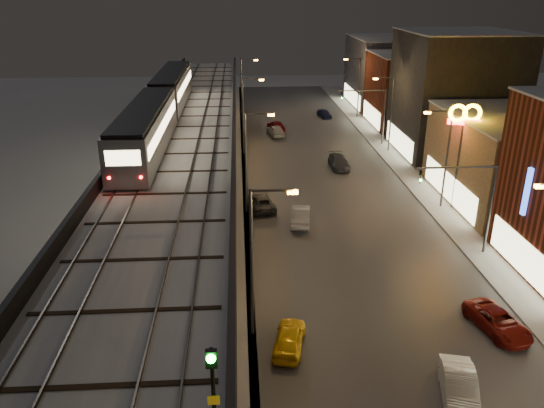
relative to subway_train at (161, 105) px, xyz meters
name	(u,v)px	position (x,y,z in m)	size (l,w,h in m)	color
road_surface	(330,194)	(16.00, -2.73, -8.35)	(17.00, 120.00, 0.06)	#46474D
sidewalk_right	(431,191)	(26.00, -2.73, -8.31)	(4.00, 120.00, 0.14)	#9FA1A8
under_viaduct_pavement	(191,197)	(2.50, -2.73, -8.35)	(11.00, 120.00, 0.06)	#9FA1A8
elevated_viaduct	(184,150)	(2.50, -5.88, -2.76)	(9.00, 100.00, 6.30)	black
viaduct_trackbed	(183,141)	(2.49, -5.76, -1.99)	(8.40, 100.00, 0.32)	#B2B7C1
viaduct_parapet_streetside	(234,135)	(6.85, -5.73, -1.53)	(0.30, 100.00, 1.10)	black
viaduct_parapet_far	(132,137)	(-1.85, -5.73, -1.53)	(0.30, 100.00, 1.10)	black
building_c	(517,160)	(32.49, -5.73, -4.30)	(12.20, 15.20, 8.16)	#7B6244
building_d	(454,94)	(32.49, 10.27, -1.30)	(12.20, 13.20, 14.16)	black
building_e	(415,90)	(32.49, 24.27, -3.30)	(12.20, 12.20, 10.16)	maroon
building_f	(389,72)	(32.49, 38.27, -2.80)	(12.20, 16.20, 11.16)	#3F3F48
streetlight_left_1	(256,254)	(8.07, -24.73, -3.14)	(2.57, 0.28, 9.00)	#38383A
streetlight_left_2	(249,156)	(8.07, -6.73, -3.14)	(2.57, 0.28, 9.00)	#38383A
streetlight_right_2	(444,152)	(25.23, -6.73, -3.14)	(2.56, 0.28, 9.00)	#38383A
streetlight_left_3	(245,111)	(8.07, 11.27, -3.14)	(2.57, 0.28, 9.00)	#38383A
streetlight_right_3	(389,109)	(25.23, 11.27, -3.14)	(2.56, 0.28, 9.00)	#38383A
streetlight_left_4	(243,85)	(8.07, 29.27, -3.14)	(2.57, 0.28, 9.00)	#38383A
streetlight_right_4	(357,84)	(25.23, 29.27, -3.14)	(2.56, 0.28, 9.00)	#38383A
traffic_light_rig_a	(476,198)	(24.34, -15.73, -3.88)	(6.10, 0.34, 7.00)	#38383A
traffic_light_rig_b	(375,110)	(24.34, 14.27, -3.88)	(6.10, 0.34, 7.00)	#38383A
subway_train	(161,105)	(0.00, 0.00, 0.00)	(2.96, 36.34, 3.54)	gray
rail_signal	(212,376)	(6.40, -38.56, 0.38)	(0.35, 0.43, 3.01)	black
car_taxi	(289,339)	(9.79, -26.17, -7.72)	(1.56, 3.89, 1.32)	yellow
car_near_white	(301,216)	(12.32, -9.48, -7.65)	(1.54, 4.40, 1.45)	silver
car_mid_silver	(260,203)	(9.07, -6.03, -7.74)	(2.10, 4.56, 1.27)	#464749
car_mid_dark	(276,126)	(12.48, 22.03, -7.72)	(1.85, 4.55, 1.32)	maroon
car_far_white	(276,131)	(12.21, 19.11, -7.63)	(1.76, 4.38, 1.49)	silver
car_onc_silver	(459,389)	(17.56, -30.75, -7.65)	(1.54, 4.41, 1.45)	silver
car_onc_dark	(497,322)	(22.02, -25.34, -7.75)	(2.08, 4.51, 1.25)	maroon
car_onc_white	(339,162)	(18.24, 5.12, -7.71)	(1.88, 4.62, 1.34)	#3F434B
car_onc_red	(324,114)	(20.43, 29.61, -7.77)	(1.44, 3.59, 1.22)	#13193B
sign_mcdonalds	(463,125)	(26.50, -6.94, -0.69)	(2.83, 0.74, 9.53)	#38383A
sign_carwash	(533,200)	(27.00, -18.38, -3.01)	(1.48, 0.35, 7.67)	#38383A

